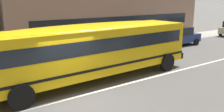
# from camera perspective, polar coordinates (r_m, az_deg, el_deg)

# --- Properties ---
(ground_plane) EXTENTS (400.00, 400.00, 0.00)m
(ground_plane) POSITION_cam_1_polar(r_m,az_deg,el_deg) (10.74, -9.15, -9.56)
(ground_plane) COLOR #54514F
(sidewalk_far) EXTENTS (120.00, 3.00, 0.01)m
(sidewalk_far) POSITION_cam_1_polar(r_m,az_deg,el_deg) (17.85, -20.71, -0.97)
(sidewalk_far) COLOR gray
(sidewalk_far) RESTS_ON ground_plane
(lane_centreline) EXTENTS (110.00, 0.16, 0.01)m
(lane_centreline) POSITION_cam_1_polar(r_m,az_deg,el_deg) (10.74, -9.15, -9.54)
(lane_centreline) COLOR silver
(lane_centreline) RESTS_ON ground_plane
(school_bus) EXTENTS (13.02, 3.10, 2.89)m
(school_bus) POSITION_cam_1_polar(r_m,az_deg,el_deg) (12.38, -5.04, 1.97)
(school_bus) COLOR yellow
(school_bus) RESTS_ON ground_plane
(parked_car_dark_blue_near_corner) EXTENTS (3.95, 1.98, 1.64)m
(parked_car_dark_blue_near_corner) POSITION_cam_1_polar(r_m,az_deg,el_deg) (22.78, 15.28, 4.50)
(parked_car_dark_blue_near_corner) COLOR navy
(parked_car_dark_blue_near_corner) RESTS_ON ground_plane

